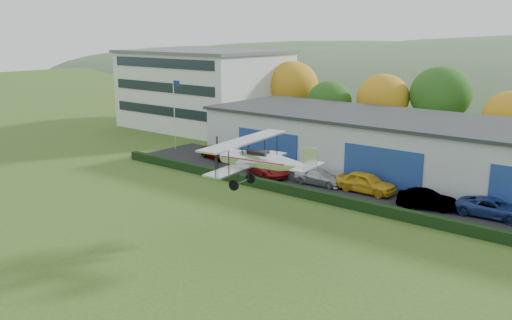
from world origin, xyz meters
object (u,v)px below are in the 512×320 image
Objects in this scene: car_0 at (216,152)px; car_5 at (427,200)px; car_1 at (249,159)px; car_2 at (268,168)px; flagpole at (175,107)px; car_6 at (493,208)px; hangar at (412,147)px; office_block at (205,89)px; car_3 at (319,177)px; car_4 at (366,182)px; biplane at (259,159)px.

car_0 is 23.30m from car_5.
car_1 is 0.84× the size of car_2.
flagpole reaches higher than car_0.
car_1 is at bearing 86.00° from car_6.
hangar is 9.95m from car_5.
car_0 reaches higher than car_2.
car_3 is (28.17, -14.93, -4.50)m from office_block.
car_3 is 0.93× the size of car_4.
car_3 is at bearing -5.51° from flagpole.
car_4 is 13.82m from biplane.
hangar is 7.72m from car_4.
car_4 is 1.15× the size of car_5.
office_block is 2.57× the size of flagpole.
hangar is 5.08× the size of flagpole.
car_6 is at bearing -63.26° from car_2.
office_block is 4.94× the size of car_1.
hangar is 25.68m from flagpole.
hangar is 1.97× the size of office_block.
car_6 is at bearing 44.81° from biplane.
office_block reaches higher than car_1.
office_block is 5.02× the size of car_0.
car_2 reaches higher than car_3.
car_1 is 18.68m from car_5.
flagpole is 1.65× the size of car_6.
biplane reaches higher than car_1.
car_2 is at bearing -9.23° from flagpole.
office_block reaches higher than car_0.
flagpole is 20.55m from car_3.
car_6 is at bearing -90.89° from car_3.
biplane is at bearing -31.73° from flagpole.
flagpole is (8.12, -13.00, -0.43)m from office_block.
office_block reaches higher than flagpole.
car_4 reaches higher than car_0.
car_5 is at bearing 102.50° from car_6.
flagpole is 1.95× the size of car_0.
car_1 is at bearing -35.36° from office_block.
car_3 is at bearing -82.37° from car_0.
hangar is 15.35m from car_1.
hangar is 4.88× the size of biplane.
biplane is at bearing -117.48° from car_1.
flagpole reaches higher than car_5.
biplane is (31.78, -27.63, -0.03)m from office_block.
car_2 is 1.02× the size of car_6.
car_3 is 14.10m from car_6.
car_4 is (13.09, -0.81, 0.15)m from car_1.
car_4 is at bearing -72.83° from car_1.
hangar is 8.25× the size of car_4.
car_2 is 1.08× the size of car_3.
biplane reaches higher than car_4.
car_5 is (4.91, -8.44, -1.90)m from hangar.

